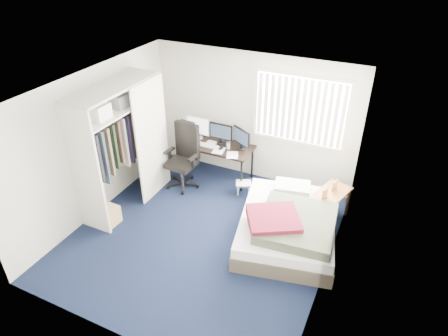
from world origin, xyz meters
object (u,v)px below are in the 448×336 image
at_px(desk, 217,143).
at_px(bed, 288,225).
at_px(office_chair, 184,162).
at_px(nightstand, 330,197).

relative_size(desk, bed, 0.65).
bearing_deg(bed, desk, 146.56).
xyz_separation_m(office_chair, bed, (2.30, -0.69, -0.21)).
height_order(office_chair, nightstand, office_chair).
bearing_deg(desk, office_chair, -129.35).
bearing_deg(office_chair, desk, 50.65).
relative_size(office_chair, nightstand, 1.39).
relative_size(nightstand, bed, 0.41).
relative_size(office_chair, bed, 0.57).
distance_m(desk, office_chair, 0.74).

